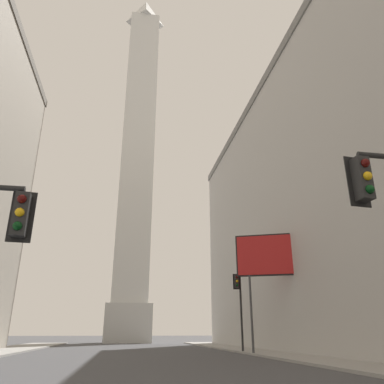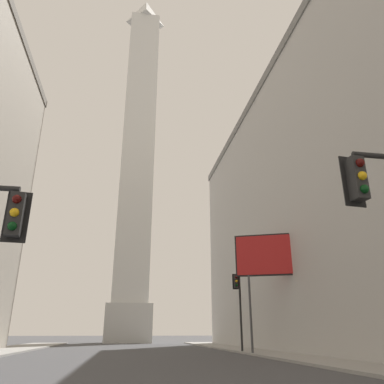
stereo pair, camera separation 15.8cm
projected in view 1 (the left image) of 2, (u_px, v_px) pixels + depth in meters
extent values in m
cube|color=gray|center=(317.00, 358.00, 23.01)|extent=(5.00, 77.04, 0.15)
cube|color=silver|center=(128.00, 323.00, 60.13)|extent=(7.32, 7.32, 5.86)
cube|color=silver|center=(138.00, 144.00, 71.55)|extent=(5.86, 5.86, 59.06)
pyramid|color=silver|center=(146.00, 13.00, 83.07)|extent=(5.86, 5.86, 6.45)
cube|color=black|center=(362.00, 179.00, 9.12)|extent=(0.37, 0.37, 1.10)
cube|color=black|center=(357.00, 182.00, 9.28)|extent=(0.58, 0.09, 1.32)
sphere|color=#410907|center=(365.00, 163.00, 9.07)|extent=(0.22, 0.22, 0.22)
sphere|color=yellow|center=(367.00, 176.00, 8.95)|extent=(0.22, 0.22, 0.22)
sphere|color=#073410|center=(370.00, 189.00, 8.83)|extent=(0.22, 0.22, 0.22)
cylinder|color=black|center=(241.00, 312.00, 31.66)|extent=(0.18, 0.18, 6.44)
cylinder|color=#262626|center=(243.00, 352.00, 30.55)|extent=(0.40, 0.40, 0.10)
cube|color=black|center=(237.00, 281.00, 32.50)|extent=(0.37, 0.37, 1.10)
cube|color=black|center=(236.00, 282.00, 32.67)|extent=(0.58, 0.08, 1.32)
sphere|color=#410907|center=(237.00, 277.00, 32.44)|extent=(0.22, 0.22, 0.22)
sphere|color=yellow|center=(237.00, 281.00, 32.32)|extent=(0.22, 0.22, 0.22)
sphere|color=#073410|center=(237.00, 285.00, 32.20)|extent=(0.22, 0.22, 0.22)
cube|color=black|center=(21.00, 214.00, 9.19)|extent=(0.37, 0.37, 1.10)
cube|color=black|center=(22.00, 216.00, 9.36)|extent=(0.58, 0.09, 1.32)
sphere|color=#410907|center=(22.00, 199.00, 9.14)|extent=(0.22, 0.22, 0.22)
sphere|color=yellow|center=(20.00, 212.00, 9.02)|extent=(0.22, 0.22, 0.22)
sphere|color=#073410|center=(17.00, 226.00, 8.90)|extent=(0.22, 0.22, 0.22)
cylinder|color=#3F3F42|center=(251.00, 314.00, 28.80)|extent=(0.18, 0.18, 5.87)
cylinder|color=#3F3F42|center=(306.00, 313.00, 27.92)|extent=(0.18, 0.18, 5.87)
cube|color=red|center=(274.00, 255.00, 29.94)|extent=(5.45, 2.50, 3.12)
cube|color=black|center=(274.00, 255.00, 29.94)|extent=(5.63, 2.49, 3.36)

